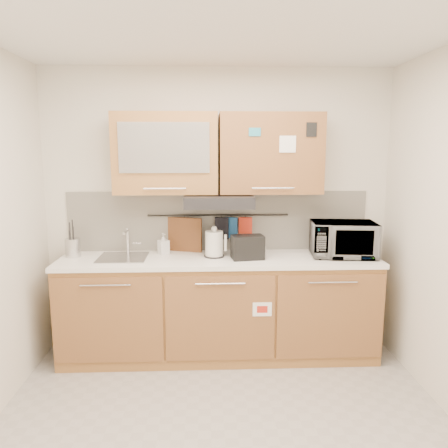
{
  "coord_description": "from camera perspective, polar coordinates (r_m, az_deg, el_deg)",
  "views": [
    {
      "loc": [
        -0.11,
        -2.57,
        1.87
      ],
      "look_at": [
        0.04,
        1.05,
        1.25
      ],
      "focal_mm": 35.0,
      "sensor_mm": 36.0,
      "label": 1
    }
  ],
  "objects": [
    {
      "name": "backsplash",
      "position": [
        4.12,
        -0.78,
        0.42
      ],
      "size": [
        2.8,
        0.02,
        0.56
      ],
      "primitive_type": "cube",
      "color": "silver",
      "rests_on": "countertop"
    },
    {
      "name": "floor",
      "position": [
        3.18,
        0.12,
        -26.21
      ],
      "size": [
        3.2,
        3.2,
        0.0
      ],
      "primitive_type": "plane",
      "color": "#9E9993",
      "rests_on": "ground"
    },
    {
      "name": "upper_cabinets",
      "position": [
        3.9,
        -0.81,
        9.2
      ],
      "size": [
        1.82,
        0.37,
        0.7
      ],
      "color": "#AF713E",
      "rests_on": "wall_back"
    },
    {
      "name": "microwave",
      "position": [
        4.04,
        15.29,
        -1.93
      ],
      "size": [
        0.59,
        0.43,
        0.31
      ],
      "primitive_type": "imported",
      "rotation": [
        0.0,
        0.0,
        -0.1
      ],
      "color": "#999999",
      "rests_on": "countertop"
    },
    {
      "name": "dark_pouch",
      "position": [
        4.08,
        -0.31,
        -0.56
      ],
      "size": [
        0.13,
        0.04,
        0.2
      ],
      "primitive_type": "cube",
      "rotation": [
        0.0,
        0.0,
        -0.04
      ],
      "color": "black",
      "rests_on": "utensil_rail"
    },
    {
      "name": "kettle",
      "position": [
        3.88,
        -1.27,
        -2.69
      ],
      "size": [
        0.2,
        0.18,
        0.28
      ],
      "rotation": [
        0.0,
        0.0,
        0.0
      ],
      "color": "silver",
      "rests_on": "countertop"
    },
    {
      "name": "soap_bottle",
      "position": [
        4.03,
        -7.92,
        -2.57
      ],
      "size": [
        0.12,
        0.12,
        0.19
      ],
      "primitive_type": "imported",
      "rotation": [
        0.0,
        0.0,
        0.56
      ],
      "color": "#999999",
      "rests_on": "countertop"
    },
    {
      "name": "sink",
      "position": [
        3.97,
        -13.04,
        -4.27
      ],
      "size": [
        0.42,
        0.4,
        0.26
      ],
      "color": "silver",
      "rests_on": "countertop"
    },
    {
      "name": "ceiling",
      "position": [
        2.67,
        0.14,
        25.59
      ],
      "size": [
        3.2,
        3.2,
        0.0
      ],
      "primitive_type": "plane",
      "rotation": [
        3.14,
        0.0,
        0.0
      ],
      "color": "white",
      "rests_on": "wall_back"
    },
    {
      "name": "wall_back",
      "position": [
        4.11,
        -0.79,
        1.82
      ],
      "size": [
        3.2,
        0.0,
        3.2
      ],
      "primitive_type": "plane",
      "rotation": [
        1.57,
        0.0,
        0.0
      ],
      "color": "silver",
      "rests_on": "ground"
    },
    {
      "name": "base_cabinet",
      "position": [
        4.04,
        -0.63,
        -11.46
      ],
      "size": [
        2.8,
        0.64,
        0.88
      ],
      "color": "#AF713E",
      "rests_on": "floor"
    },
    {
      "name": "utensil_crock",
      "position": [
        4.11,
        -19.12,
        -2.9
      ],
      "size": [
        0.16,
        0.16,
        0.33
      ],
      "rotation": [
        0.0,
        0.0,
        -0.19
      ],
      "color": "silver",
      "rests_on": "countertop"
    },
    {
      "name": "cutting_board",
      "position": [
        4.1,
        -5.13,
        -1.97
      ],
      "size": [
        0.32,
        0.12,
        0.4
      ],
      "primitive_type": "cube",
      "rotation": [
        0.0,
        0.0,
        -0.31
      ],
      "color": "brown",
      "rests_on": "utensil_rail"
    },
    {
      "name": "countertop",
      "position": [
        3.89,
        -0.65,
        -4.67
      ],
      "size": [
        2.82,
        0.62,
        0.04
      ],
      "primitive_type": "cube",
      "color": "white",
      "rests_on": "base_cabinet"
    },
    {
      "name": "utensil_rail",
      "position": [
        4.07,
        -0.77,
        1.17
      ],
      "size": [
        1.3,
        0.02,
        0.02
      ],
      "primitive_type": "cylinder",
      "rotation": [
        0.0,
        1.57,
        0.0
      ],
      "color": "black",
      "rests_on": "backsplash"
    },
    {
      "name": "range_hood",
      "position": [
        3.85,
        -0.69,
        3.07
      ],
      "size": [
        0.6,
        0.46,
        0.1
      ],
      "primitive_type": "cube",
      "color": "black",
      "rests_on": "upper_cabinets"
    },
    {
      "name": "toaster",
      "position": [
        3.81,
        3.1,
        -3.02
      ],
      "size": [
        0.29,
        0.2,
        0.21
      ],
      "rotation": [
        0.0,
        0.0,
        0.15
      ],
      "color": "black",
      "rests_on": "countertop"
    },
    {
      "name": "oven_mitt",
      "position": [
        4.08,
        0.94,
        -0.48
      ],
      "size": [
        0.12,
        0.07,
        0.19
      ],
      "primitive_type": "cube",
      "rotation": [
        0.0,
        0.0,
        -0.43
      ],
      "color": "#1F518F",
      "rests_on": "utensil_rail"
    },
    {
      "name": "pot_holder",
      "position": [
        4.09,
        2.81,
        -0.19
      ],
      "size": [
        0.13,
        0.02,
        0.15
      ],
      "primitive_type": "cube",
      "rotation": [
        0.0,
        0.0,
        -0.03
      ],
      "color": "red",
      "rests_on": "utensil_rail"
    }
  ]
}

